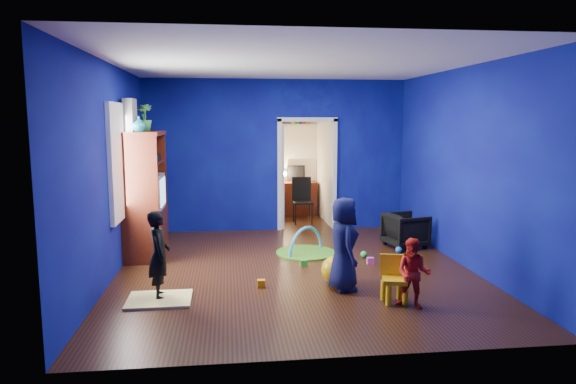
{
  "coord_description": "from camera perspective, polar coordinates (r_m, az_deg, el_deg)",
  "views": [
    {
      "loc": [
        -0.93,
        -7.06,
        2.14
      ],
      "look_at": [
        -0.05,
        0.4,
        1.08
      ],
      "focal_mm": 32.0,
      "sensor_mm": 36.0,
      "label": 1
    }
  ],
  "objects": [
    {
      "name": "armchair",
      "position": [
        8.91,
        12.95,
        -4.15
      ],
      "size": [
        0.76,
        0.75,
        0.58
      ],
      "primitive_type": "imported",
      "rotation": [
        0.0,
        0.0,
        1.81
      ],
      "color": "black",
      "rests_on": "floor"
    },
    {
      "name": "toy_3",
      "position": [
        8.15,
        8.43,
        -6.86
      ],
      "size": [
        0.11,
        0.11,
        0.11
      ],
      "primitive_type": "sphere",
      "color": "green",
      "rests_on": "floor"
    },
    {
      "name": "kid_chair",
      "position": [
        6.25,
        11.76,
        -9.73
      ],
      "size": [
        0.34,
        0.34,
        0.5
      ],
      "primitive_type": "cube",
      "rotation": [
        0.0,
        0.0,
        -0.25
      ],
      "color": "yellow",
      "rests_on": "floor"
    },
    {
      "name": "wall_back",
      "position": [
        9.88,
        -1.31,
        4.05
      ],
      "size": [
        5.0,
        0.02,
        2.9
      ],
      "primitive_type": "cube",
      "color": "#090967",
      "rests_on": "floor"
    },
    {
      "name": "desk_lamp",
      "position": [
        11.52,
        -0.46,
        2.03
      ],
      "size": [
        0.14,
        0.14,
        0.14
      ],
      "primitive_type": "sphere",
      "color": "#FFD88C",
      "rests_on": "study_desk"
    },
    {
      "name": "folding_chair",
      "position": [
        10.61,
        1.65,
        -1.05
      ],
      "size": [
        0.4,
        0.4,
        0.92
      ],
      "primitive_type": "cube",
      "color": "black",
      "rests_on": "floor"
    },
    {
      "name": "study_desk",
      "position": [
        11.56,
        0.96,
        -0.72
      ],
      "size": [
        0.88,
        0.44,
        0.75
      ],
      "primitive_type": "cube",
      "color": "#3D140A",
      "rests_on": "floor"
    },
    {
      "name": "toddler_red",
      "position": [
        6.08,
        13.76,
        -8.78
      ],
      "size": [
        0.49,
        0.46,
        0.81
      ],
      "primitive_type": "imported",
      "rotation": [
        0.0,
        0.0,
        -0.51
      ],
      "color": "red",
      "rests_on": "floor"
    },
    {
      "name": "toy_0",
      "position": [
        7.55,
        13.09,
        -8.24
      ],
      "size": [
        0.1,
        0.08,
        0.1
      ],
      "primitive_type": "cube",
      "color": "orange",
      "rests_on": "floor"
    },
    {
      "name": "toy_5",
      "position": [
        7.6,
        1.79,
        -7.92
      ],
      "size": [
        0.1,
        0.08,
        0.1
      ],
      "primitive_type": "cube",
      "color": "green",
      "rests_on": "floor"
    },
    {
      "name": "tv_armoire",
      "position": [
        8.3,
        -15.6,
        -0.28
      ],
      "size": [
        0.58,
        1.14,
        1.96
      ],
      "primitive_type": "cube",
      "color": "#3C190A",
      "rests_on": "floor"
    },
    {
      "name": "toy_2",
      "position": [
        6.71,
        -2.99,
        -10.12
      ],
      "size": [
        0.1,
        0.08,
        0.1
      ],
      "primitive_type": "cube",
      "color": "orange",
      "rests_on": "floor"
    },
    {
      "name": "toy_arch",
      "position": [
        8.33,
        2.0,
        -6.69
      ],
      "size": [
        0.66,
        0.62,
        0.86
      ],
      "primitive_type": "torus",
      "rotation": [
        1.57,
        0.0,
        0.75
      ],
      "color": "#3F8CD8",
      "rests_on": "floor"
    },
    {
      "name": "play_mat",
      "position": [
        8.34,
        2.0,
        -6.74
      ],
      "size": [
        0.96,
        0.96,
        0.03
      ],
      "primitive_type": "cylinder",
      "color": "#3A9120",
      "rests_on": "floor"
    },
    {
      "name": "wall_left",
      "position": [
        7.27,
        -19.18,
        2.15
      ],
      "size": [
        0.02,
        5.5,
        2.9
      ],
      "primitive_type": "cube",
      "color": "#090967",
      "rests_on": "floor"
    },
    {
      "name": "child_black",
      "position": [
        6.37,
        -14.15,
        -6.77
      ],
      "size": [
        0.32,
        0.43,
        1.07
      ],
      "primitive_type": "imported",
      "rotation": [
        0.0,
        0.0,
        1.75
      ],
      "color": "black",
      "rests_on": "floor"
    },
    {
      "name": "toy_1",
      "position": [
        8.53,
        12.19,
        -6.28
      ],
      "size": [
        0.11,
        0.11,
        0.11
      ],
      "primitive_type": "sphere",
      "color": "blue",
      "rests_on": "floor"
    },
    {
      "name": "potted_plant",
      "position": [
        8.43,
        -15.68,
        7.97
      ],
      "size": [
        0.27,
        0.27,
        0.42
      ],
      "primitive_type": "imported",
      "rotation": [
        0.0,
        0.0,
        -0.13
      ],
      "color": "#37812F",
      "rests_on": "tv_armoire"
    },
    {
      "name": "vase",
      "position": [
        7.92,
        -16.24,
        7.26
      ],
      "size": [
        0.23,
        0.23,
        0.23
      ],
      "primitive_type": "imported",
      "rotation": [
        0.0,
        0.0,
        -0.05
      ],
      "color": "#0D636C",
      "rests_on": "tv_armoire"
    },
    {
      "name": "book_shelf",
      "position": [
        11.54,
        0.9,
        7.47
      ],
      "size": [
        0.88,
        0.24,
        0.04
      ],
      "primitive_type": "cube",
      "color": "white",
      "rests_on": "study_desk"
    },
    {
      "name": "yellow_blanket",
      "position": [
        6.43,
        -14.1,
        -11.5
      ],
      "size": [
        0.75,
        0.6,
        0.03
      ],
      "primitive_type": "cube",
      "rotation": [
        0.0,
        0.0,
        0.01
      ],
      "color": "#F2E07A",
      "rests_on": "floor"
    },
    {
      "name": "desk_monitor",
      "position": [
        11.61,
        0.88,
        2.18
      ],
      "size": [
        0.4,
        0.05,
        0.32
      ],
      "primitive_type": "cube",
      "color": "black",
      "rests_on": "study_desk"
    },
    {
      "name": "toy_4",
      "position": [
        7.82,
        9.14,
        -7.56
      ],
      "size": [
        0.1,
        0.08,
        0.1
      ],
      "primitive_type": "cube",
      "color": "#D24EAE",
      "rests_on": "floor"
    },
    {
      "name": "wall_front",
      "position": [
        4.47,
        5.38,
        -0.9
      ],
      "size": [
        5.0,
        0.02,
        2.9
      ],
      "primitive_type": "cube",
      "color": "#090967",
      "rests_on": "floor"
    },
    {
      "name": "floor",
      "position": [
        7.44,
        0.75,
        -8.67
      ],
      "size": [
        5.0,
        5.5,
        0.01
      ],
      "primitive_type": "cube",
      "color": "black",
      "rests_on": "ground"
    },
    {
      "name": "alcove",
      "position": [
        10.84,
        1.42,
        3.35
      ],
      "size": [
        1.0,
        1.75,
        2.5
      ],
      "primitive_type": null,
      "color": "silver",
      "rests_on": "floor"
    },
    {
      "name": "doorway",
      "position": [
        9.99,
        2.12,
        1.79
      ],
      "size": [
        1.16,
        0.1,
        2.1
      ],
      "primitive_type": "cube",
      "color": "white",
      "rests_on": "floor"
    },
    {
      "name": "crt_tv",
      "position": [
        8.28,
        -15.34,
        -0.01
      ],
      "size": [
        0.46,
        0.7,
        0.54
      ],
      "primitive_type": "cube",
      "color": "silver",
      "rests_on": "tv_armoire"
    },
    {
      "name": "hopper_ball",
      "position": [
        6.85,
        5.25,
        -8.61
      ],
      "size": [
        0.36,
        0.36,
        0.36
      ],
      "primitive_type": "sphere",
      "color": "yellow",
      "rests_on": "floor"
    },
    {
      "name": "wall_right",
      "position": [
        7.88,
        19.11,
        2.59
      ],
      "size": [
        0.02,
        5.5,
        2.9
      ],
      "primitive_type": "cube",
      "color": "#090967",
      "rests_on": "floor"
    },
    {
      "name": "ceiling",
      "position": [
        7.17,
        0.79,
        14.14
      ],
      "size": [
        5.0,
        5.5,
        0.01
      ],
      "primitive_type": "cube",
      "color": "white",
      "rests_on": "wall_back"
    },
    {
      "name": "child_navy",
      "position": [
        6.52,
        6.18,
        -5.76
      ],
      "size": [
        0.4,
        0.6,
        1.18
      ],
      "primitive_type": "imported",
      "rotation": [
        0.0,
        0.0,
        1.62
      ],
      "color": "#10153B",
      "rests_on": "floor"
    },
    {
      "name": "curtain",
      "position": [
        8.14,
        -16.87,
        1.43
      ],
      "size": [
        0.14,
        0.42,
        2.4
      ],
      "primitive_type": "cube",
      "color": "slate",
      "rests_on": "floor"
    },
    {
      "name": "window_left",
      "position": [
        7.6,
        -18.54,
        3.18
      ],
      "size": [
        0.03,
        0.95,
        1.55
      ],
      "primitive_type": "cube",
      "color": "white",
      "rests_on": "wall_left"
    }
  ]
}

